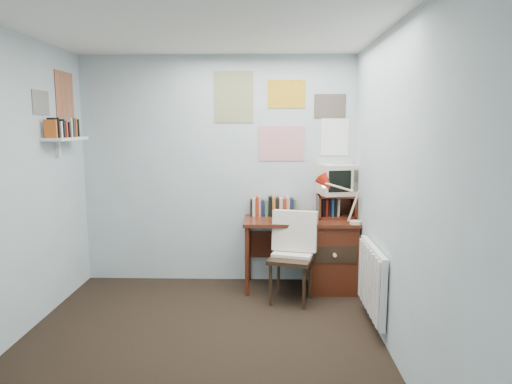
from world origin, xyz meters
TOP-DOWN VIEW (x-y plane):
  - ground at (0.00, 0.00)m, footprint 3.50×3.50m
  - back_wall at (0.00, 1.75)m, footprint 3.00×0.02m
  - right_wall at (1.50, 0.00)m, footprint 0.02×3.50m
  - ceiling at (0.00, 0.00)m, footprint 3.00×3.50m
  - desk at (1.17, 1.48)m, footprint 1.20×0.55m
  - desk_chair at (0.78, 1.09)m, footprint 0.55×0.53m
  - desk_lamp at (1.44, 1.26)m, footprint 0.36×0.33m
  - tv_riser at (1.29, 1.59)m, footprint 0.40×0.30m
  - crt_tv at (1.30, 1.61)m, footprint 0.44×0.42m
  - book_row at (0.66, 1.66)m, footprint 0.60×0.14m
  - radiator at (1.46, 0.55)m, footprint 0.09×0.80m
  - wall_shelf at (-1.40, 1.10)m, footprint 0.20×0.62m
  - posters_back at (0.70, 1.74)m, footprint 1.20×0.01m
  - posters_left at (-1.49, 1.10)m, footprint 0.01×0.70m

SIDE VIEW (x-z plane):
  - ground at x=0.00m, z-range 0.00..0.00m
  - desk at x=1.17m, z-range 0.03..0.79m
  - radiator at x=1.46m, z-range 0.12..0.72m
  - desk_chair at x=0.78m, z-range 0.00..0.87m
  - book_row at x=0.66m, z-range 0.76..0.98m
  - tv_riser at x=1.29m, z-range 0.76..1.01m
  - desk_lamp at x=1.44m, z-range 0.76..1.20m
  - crt_tv at x=1.30m, z-range 1.01..1.36m
  - back_wall at x=0.00m, z-range 0.00..2.50m
  - right_wall at x=1.50m, z-range 0.00..2.50m
  - wall_shelf at x=-1.40m, z-range 1.50..1.74m
  - posters_back at x=0.70m, z-range 1.40..2.30m
  - posters_left at x=-1.49m, z-range 1.70..2.30m
  - ceiling at x=0.00m, z-range 2.49..2.51m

